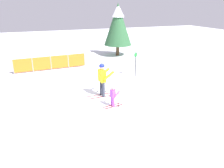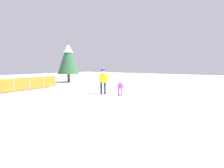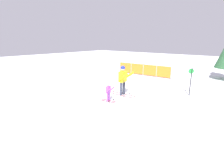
# 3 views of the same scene
# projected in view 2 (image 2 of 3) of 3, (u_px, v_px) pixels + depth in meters

# --- Properties ---
(ground_plane) EXTENTS (60.00, 60.00, 0.00)m
(ground_plane) POSITION_uv_depth(u_px,v_px,m) (101.00, 94.00, 11.63)
(ground_plane) COLOR white
(skier_adult) EXTENTS (1.61, 0.73, 1.69)m
(skier_adult) POSITION_uv_depth(u_px,v_px,m) (103.00, 79.00, 11.54)
(skier_adult) COLOR maroon
(skier_adult) RESTS_ON ground_plane
(skier_child) EXTENTS (0.93, 0.49, 0.97)m
(skier_child) POSITION_uv_depth(u_px,v_px,m) (120.00, 87.00, 10.88)
(skier_child) COLOR maroon
(skier_child) RESTS_ON ground_plane
(safety_fence) EXTENTS (4.94, 0.34, 1.07)m
(safety_fence) POSITION_uv_depth(u_px,v_px,m) (30.00, 83.00, 13.28)
(safety_fence) COLOR gray
(safety_fence) RESTS_ON ground_plane
(conifer_far) EXTENTS (2.42, 2.42, 4.49)m
(conifer_far) POSITION_uv_depth(u_px,v_px,m) (68.00, 58.00, 19.56)
(conifer_far) COLOR #4C3823
(conifer_far) RESTS_ON ground_plane
(trail_marker) EXTENTS (0.26, 0.14, 1.56)m
(trail_marker) POSITION_uv_depth(u_px,v_px,m) (104.00, 76.00, 15.26)
(trail_marker) COLOR black
(trail_marker) RESTS_ON ground_plane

